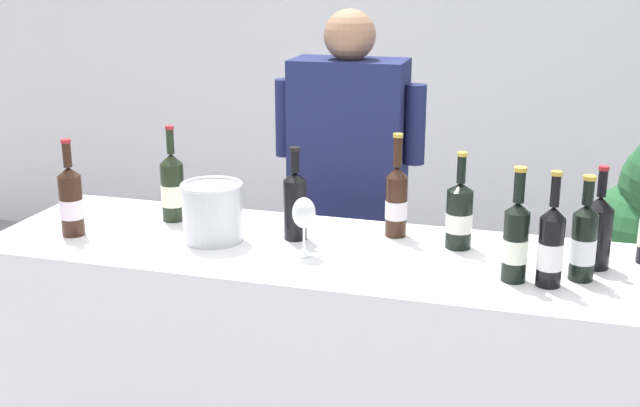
% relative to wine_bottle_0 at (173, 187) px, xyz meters
% --- Properties ---
extents(wall_back, '(8.00, 0.10, 2.80)m').
position_rel_wine_bottle_0_xyz_m(wall_back, '(0.66, 2.46, 0.30)').
color(wall_back, white).
rests_on(wall_back, ground_plane).
extents(counter, '(2.35, 0.66, 0.99)m').
position_rel_wine_bottle_0_xyz_m(counter, '(0.66, -0.14, -0.61)').
color(counter, white).
rests_on(counter, ground_plane).
extents(wine_bottle_0, '(0.08, 0.08, 0.34)m').
position_rel_wine_bottle_0_xyz_m(wine_bottle_0, '(0.00, 0.00, 0.00)').
color(wine_bottle_0, black).
rests_on(wine_bottle_0, counter).
extents(wine_bottle_1, '(0.07, 0.07, 0.31)m').
position_rel_wine_bottle_0_xyz_m(wine_bottle_1, '(1.38, -0.18, -0.00)').
color(wine_bottle_1, black).
rests_on(wine_bottle_1, counter).
extents(wine_bottle_3, '(0.07, 0.07, 0.34)m').
position_rel_wine_bottle_0_xyz_m(wine_bottle_3, '(1.29, -0.25, -0.00)').
color(wine_bottle_3, black).
rests_on(wine_bottle_3, counter).
extents(wine_bottle_4, '(0.08, 0.08, 0.31)m').
position_rel_wine_bottle_0_xyz_m(wine_bottle_4, '(0.48, -0.07, 0.00)').
color(wine_bottle_4, black).
rests_on(wine_bottle_4, counter).
extents(wine_bottle_6, '(0.08, 0.08, 0.31)m').
position_rel_wine_bottle_0_xyz_m(wine_bottle_6, '(1.42, -0.07, -0.00)').
color(wine_bottle_6, black).
rests_on(wine_bottle_6, counter).
extents(wine_bottle_7, '(0.07, 0.07, 0.35)m').
position_rel_wine_bottle_0_xyz_m(wine_bottle_7, '(0.79, 0.05, 0.00)').
color(wine_bottle_7, black).
rests_on(wine_bottle_7, counter).
extents(wine_bottle_8, '(0.09, 0.09, 0.31)m').
position_rel_wine_bottle_0_xyz_m(wine_bottle_8, '(1.01, -0.00, -0.01)').
color(wine_bottle_8, black).
rests_on(wine_bottle_8, counter).
extents(wine_bottle_9, '(0.07, 0.07, 0.34)m').
position_rel_wine_bottle_0_xyz_m(wine_bottle_9, '(1.20, -0.24, 0.00)').
color(wine_bottle_9, black).
rests_on(wine_bottle_9, counter).
extents(wine_bottle_10, '(0.08, 0.08, 0.33)m').
position_rel_wine_bottle_0_xyz_m(wine_bottle_10, '(-0.25, -0.25, -0.00)').
color(wine_bottle_10, black).
rests_on(wine_bottle_10, counter).
extents(wine_glass, '(0.07, 0.07, 0.19)m').
position_rel_wine_bottle_0_xyz_m(wine_glass, '(0.55, -0.21, 0.01)').
color(wine_glass, silver).
rests_on(wine_glass, counter).
extents(ice_bucket, '(0.20, 0.20, 0.20)m').
position_rel_wine_bottle_0_xyz_m(ice_bucket, '(0.22, -0.17, -0.02)').
color(ice_bucket, silver).
rests_on(ice_bucket, counter).
extents(person_server, '(0.60, 0.25, 1.70)m').
position_rel_wine_bottle_0_xyz_m(person_server, '(0.50, 0.55, -0.28)').
color(person_server, black).
rests_on(person_server, ground_plane).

